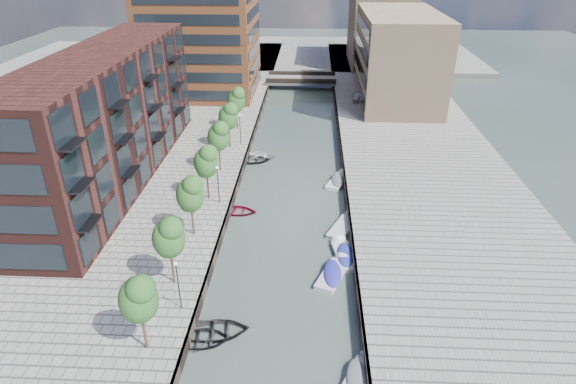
# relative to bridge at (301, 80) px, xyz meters

# --- Properties ---
(water) EXTENTS (300.00, 300.00, 0.00)m
(water) POSITION_rel_bridge_xyz_m (0.00, -32.00, -1.39)
(water) COLOR #38473F
(water) RESTS_ON ground
(quay_left) EXTENTS (60.00, 140.00, 1.00)m
(quay_left) POSITION_rel_bridge_xyz_m (-36.00, -32.00, -0.89)
(quay_left) COLOR gray
(quay_left) RESTS_ON ground
(quay_right) EXTENTS (20.00, 140.00, 1.00)m
(quay_right) POSITION_rel_bridge_xyz_m (16.00, -32.00, -0.89)
(quay_right) COLOR gray
(quay_right) RESTS_ON ground
(quay_wall_left) EXTENTS (0.25, 140.00, 1.00)m
(quay_wall_left) POSITION_rel_bridge_xyz_m (-6.10, -32.00, -0.89)
(quay_wall_left) COLOR #332823
(quay_wall_left) RESTS_ON ground
(quay_wall_right) EXTENTS (0.25, 140.00, 1.00)m
(quay_wall_right) POSITION_rel_bridge_xyz_m (6.10, -32.00, -0.89)
(quay_wall_right) COLOR #332823
(quay_wall_right) RESTS_ON ground
(far_closure) EXTENTS (80.00, 40.00, 1.00)m
(far_closure) POSITION_rel_bridge_xyz_m (0.00, 28.00, -0.89)
(far_closure) COLOR gray
(far_closure) RESTS_ON ground
(apartment_block) EXTENTS (8.00, 38.00, 14.00)m
(apartment_block) POSITION_rel_bridge_xyz_m (-20.00, -42.00, 6.61)
(apartment_block) COLOR #321613
(apartment_block) RESTS_ON quay_left
(tower) EXTENTS (18.00, 18.00, 30.00)m
(tower) POSITION_rel_bridge_xyz_m (-17.00, -7.00, 14.61)
(tower) COLOR brown
(tower) RESTS_ON quay_left
(tan_block_near) EXTENTS (12.00, 25.00, 14.00)m
(tan_block_near) POSITION_rel_bridge_xyz_m (16.00, -10.00, 6.61)
(tan_block_near) COLOR tan
(tan_block_near) RESTS_ON quay_right
(tan_block_far) EXTENTS (12.00, 20.00, 16.00)m
(tan_block_far) POSITION_rel_bridge_xyz_m (16.00, 16.00, 7.61)
(tan_block_far) COLOR tan
(tan_block_far) RESTS_ON quay_right
(bridge) EXTENTS (13.00, 6.00, 1.30)m
(bridge) POSITION_rel_bridge_xyz_m (0.00, 0.00, 0.00)
(bridge) COLOR gray
(bridge) RESTS_ON ground
(tree_0) EXTENTS (2.50, 2.50, 5.95)m
(tree_0) POSITION_rel_bridge_xyz_m (-8.50, -68.00, 3.92)
(tree_0) COLOR #382619
(tree_0) RESTS_ON quay_left
(tree_1) EXTENTS (2.50, 2.50, 5.95)m
(tree_1) POSITION_rel_bridge_xyz_m (-8.50, -61.00, 3.92)
(tree_1) COLOR #382619
(tree_1) RESTS_ON quay_left
(tree_2) EXTENTS (2.50, 2.50, 5.95)m
(tree_2) POSITION_rel_bridge_xyz_m (-8.50, -54.00, 3.92)
(tree_2) COLOR #382619
(tree_2) RESTS_ON quay_left
(tree_3) EXTENTS (2.50, 2.50, 5.95)m
(tree_3) POSITION_rel_bridge_xyz_m (-8.50, -47.00, 3.92)
(tree_3) COLOR #382619
(tree_3) RESTS_ON quay_left
(tree_4) EXTENTS (2.50, 2.50, 5.95)m
(tree_4) POSITION_rel_bridge_xyz_m (-8.50, -40.00, 3.92)
(tree_4) COLOR #382619
(tree_4) RESTS_ON quay_left
(tree_5) EXTENTS (2.50, 2.50, 5.95)m
(tree_5) POSITION_rel_bridge_xyz_m (-8.50, -33.00, 3.92)
(tree_5) COLOR #382619
(tree_5) RESTS_ON quay_left
(tree_6) EXTENTS (2.50, 2.50, 5.95)m
(tree_6) POSITION_rel_bridge_xyz_m (-8.50, -26.00, 3.92)
(tree_6) COLOR #382619
(tree_6) RESTS_ON quay_left
(lamp_0) EXTENTS (0.24, 0.24, 4.12)m
(lamp_0) POSITION_rel_bridge_xyz_m (-7.20, -64.00, 2.12)
(lamp_0) COLOR black
(lamp_0) RESTS_ON quay_left
(lamp_1) EXTENTS (0.24, 0.24, 4.12)m
(lamp_1) POSITION_rel_bridge_xyz_m (-7.20, -48.00, 2.12)
(lamp_1) COLOR black
(lamp_1) RESTS_ON quay_left
(lamp_2) EXTENTS (0.24, 0.24, 4.12)m
(lamp_2) POSITION_rel_bridge_xyz_m (-7.20, -32.00, 2.12)
(lamp_2) COLOR black
(lamp_2) RESTS_ON quay_left
(sloop_0) EXTENTS (4.67, 3.57, 0.90)m
(sloop_0) POSITION_rel_bridge_xyz_m (-5.29, -66.33, -1.39)
(sloop_0) COLOR black
(sloop_0) RESTS_ON ground
(sloop_1) EXTENTS (5.32, 4.20, 0.99)m
(sloop_1) POSITION_rel_bridge_xyz_m (-4.33, -65.52, -1.39)
(sloop_1) COLOR black
(sloop_1) RESTS_ON ground
(sloop_2) EXTENTS (4.47, 3.39, 0.87)m
(sloop_2) POSITION_rel_bridge_xyz_m (-5.40, -48.25, -1.39)
(sloop_2) COLOR maroon
(sloop_2) RESTS_ON ground
(sloop_3) EXTENTS (4.94, 3.79, 0.95)m
(sloop_3) POSITION_rel_bridge_xyz_m (-4.59, -34.03, -1.39)
(sloop_3) COLOR silver
(sloop_3) RESTS_ON ground
(sloop_4) EXTENTS (5.01, 3.75, 0.99)m
(sloop_4) POSITION_rel_bridge_xyz_m (-5.40, -35.37, -1.39)
(sloop_4) COLOR #242427
(sloop_4) RESTS_ON ground
(motorboat_0) EXTENTS (3.27, 5.02, 1.59)m
(motorboat_0) POSITION_rel_bridge_xyz_m (4.33, -58.12, -1.20)
(motorboat_0) COLOR silver
(motorboat_0) RESTS_ON ground
(motorboat_1) EXTENTS (3.33, 4.78, 1.52)m
(motorboat_1) POSITION_rel_bridge_xyz_m (5.58, -69.19, -1.21)
(motorboat_1) COLOR #B4B3B2
(motorboat_1) RESTS_ON ground
(motorboat_2) EXTENTS (3.50, 5.11, 1.62)m
(motorboat_2) POSITION_rel_bridge_xyz_m (5.67, -50.35, -1.30)
(motorboat_2) COLOR silver
(motorboat_2) RESTS_ON ground
(motorboat_3) EXTENTS (2.42, 4.90, 1.56)m
(motorboat_3) POSITION_rel_bridge_xyz_m (5.30, -55.34, -1.20)
(motorboat_3) COLOR silver
(motorboat_3) RESTS_ON ground
(motorboat_4) EXTENTS (3.12, 4.83, 1.53)m
(motorboat_4) POSITION_rel_bridge_xyz_m (5.44, -40.52, -1.20)
(motorboat_4) COLOR white
(motorboat_4) RESTS_ON ground
(car) EXTENTS (1.90, 4.25, 1.42)m
(car) POSITION_rel_bridge_xyz_m (9.77, -11.49, 0.32)
(car) COLOR #9D9EA1
(car) RESTS_ON quay_right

